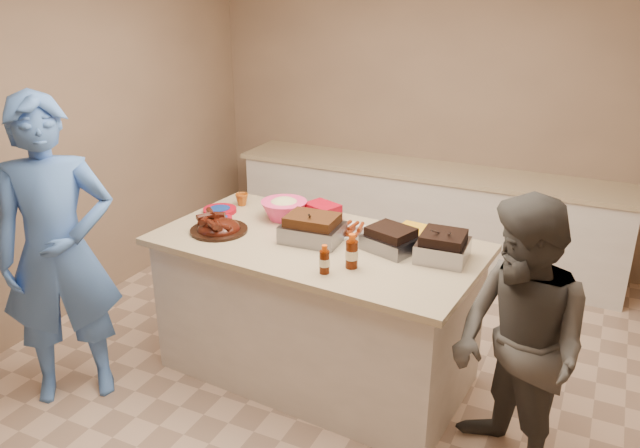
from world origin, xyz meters
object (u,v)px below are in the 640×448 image
at_px(island, 317,371).
at_px(guest_blue, 81,388).
at_px(coleslaw_bowl, 284,219).
at_px(plastic_cup, 242,205).
at_px(rib_platter, 219,231).
at_px(roasting_pan, 442,259).
at_px(mustard_bottle, 318,230).
at_px(bbq_bottle_b, 351,267).
at_px(bbq_bottle_a, 324,273).

relative_size(island, guest_blue, 1.05).
distance_m(coleslaw_bowl, guest_blue, 1.74).
xyz_separation_m(island, plastic_cup, (-0.78, 0.37, 0.96)).
height_order(rib_platter, roasting_pan, rib_platter).
bearing_deg(mustard_bottle, rib_platter, -151.51).
xyz_separation_m(island, bbq_bottle_b, (0.34, -0.25, 0.96)).
distance_m(bbq_bottle_a, guest_blue, 1.88).
bearing_deg(mustard_bottle, island, -67.49).
distance_m(roasting_pan, mustard_bottle, 0.86).
bearing_deg(mustard_bottle, coleslaw_bowl, 165.06).
bearing_deg(guest_blue, rib_platter, 4.84).
distance_m(plastic_cup, guest_blue, 1.64).
bearing_deg(guest_blue, bbq_bottle_b, -22.57).
relative_size(roasting_pan, plastic_cup, 3.04).
distance_m(rib_platter, bbq_bottle_b, 1.00).
height_order(coleslaw_bowl, mustard_bottle, coleslaw_bowl).
bearing_deg(plastic_cup, island, -25.38).
xyz_separation_m(rib_platter, mustard_bottle, (0.57, 0.31, -0.00)).
xyz_separation_m(coleslaw_bowl, mustard_bottle, (0.30, -0.08, -0.00)).
relative_size(mustard_bottle, guest_blue, 0.07).
height_order(roasting_pan, coleslaw_bowl, coleslaw_bowl).
xyz_separation_m(bbq_bottle_b, plastic_cup, (-1.13, 0.62, 0.00)).
bearing_deg(mustard_bottle, bbq_bottle_b, -46.06).
relative_size(island, rib_platter, 5.44).
height_order(bbq_bottle_a, mustard_bottle, bbq_bottle_a).
height_order(island, bbq_bottle_a, bbq_bottle_a).
height_order(island, roasting_pan, roasting_pan).
height_order(roasting_pan, bbq_bottle_a, bbq_bottle_a).
distance_m(island, rib_platter, 1.17).
relative_size(bbq_bottle_a, plastic_cup, 1.79).
relative_size(roasting_pan, bbq_bottle_a, 1.70).
relative_size(coleslaw_bowl, bbq_bottle_a, 1.87).
height_order(rib_platter, mustard_bottle, rib_platter).
xyz_separation_m(coleslaw_bowl, plastic_cup, (-0.41, 0.11, 0.00)).
bearing_deg(roasting_pan, guest_blue, -159.01).
height_order(island, rib_platter, rib_platter).
xyz_separation_m(rib_platter, coleslaw_bowl, (0.27, 0.39, -0.00)).
height_order(rib_platter, bbq_bottle_a, bbq_bottle_a).
xyz_separation_m(bbq_bottle_b, mustard_bottle, (-0.42, 0.44, 0.00)).
height_order(rib_platter, guest_blue, rib_platter).
height_order(rib_platter, bbq_bottle_b, bbq_bottle_b).
distance_m(bbq_bottle_b, mustard_bottle, 0.61).
bearing_deg(bbq_bottle_a, mustard_bottle, 118.79).
height_order(island, bbq_bottle_b, bbq_bottle_b).
distance_m(roasting_pan, guest_blue, 2.48).
height_order(coleslaw_bowl, plastic_cup, coleslaw_bowl).
bearing_deg(island, mustard_bottle, 117.13).
bearing_deg(roasting_pan, bbq_bottle_a, -142.31).
bearing_deg(mustard_bottle, roasting_pan, -6.89).
relative_size(bbq_bottle_b, plastic_cup, 2.19).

